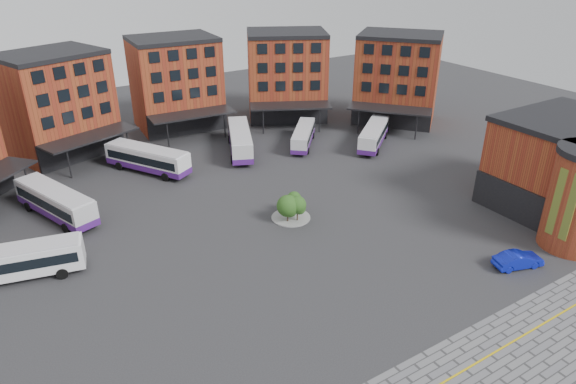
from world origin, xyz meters
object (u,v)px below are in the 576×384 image
tree_island (292,206)px  bus_a (16,261)px  bus_e (303,136)px  bus_b (56,202)px  blue_car (518,260)px  bus_f (374,135)px  bus_d (240,140)px  bus_c (148,159)px

tree_island → bus_a: size_ratio=0.37×
bus_e → bus_b: bearing=-132.6°
bus_e → blue_car: (-0.51, -37.79, -0.78)m
bus_f → bus_b: bearing=-131.2°
bus_f → blue_car: (-9.52, -32.10, -0.96)m
bus_a → bus_e: size_ratio=1.28×
tree_island → bus_b: size_ratio=0.35×
bus_b → bus_d: 27.31m
bus_b → blue_car: size_ratio=2.63×
blue_car → bus_f: bearing=0.7°
bus_a → bus_f: bus_a is taller
bus_e → bus_f: size_ratio=0.88×
bus_d → blue_car: bus_d is taller
bus_d → bus_b: bearing=-142.5°
bus_f → blue_car: 33.50m
bus_d → blue_car: 41.36m
tree_island → bus_c: bearing=113.1°
tree_island → bus_a: bus_a is taller
bus_f → tree_island: bearing=-99.4°
bus_a → blue_car: size_ratio=2.49×
tree_island → bus_f: bearing=29.5°
bus_a → blue_car: bearing=-106.9°
bus_e → blue_car: size_ratio=1.94×
tree_island → blue_car: 23.39m
tree_island → bus_c: (-9.20, 21.55, 0.09)m
blue_car → bus_b: bearing=63.4°
bus_b → bus_f: 44.93m
bus_e → bus_a: bearing=-119.4°
tree_island → bus_f: tree_island is taller
blue_car → bus_d: bearing=29.6°
tree_island → bus_b: 26.45m
bus_e → bus_d: bearing=-154.4°
bus_a → bus_e: bearing=-57.7°
bus_f → bus_a: bearing=-118.9°
tree_island → bus_e: 23.26m
bus_e → bus_c: bearing=-146.0°
tree_island → bus_b: bus_b is taller
bus_c → bus_e: size_ratio=1.30×
tree_island → bus_b: (-21.98, 14.71, 0.10)m
tree_island → blue_car: size_ratio=0.92×
bus_b → bus_c: (12.78, 6.83, -0.01)m
tree_island → bus_d: bus_d is taller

